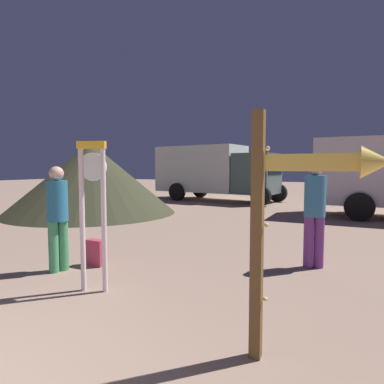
% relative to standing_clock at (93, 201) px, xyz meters
% --- Properties ---
extents(standing_clock, '(0.39, 0.21, 2.03)m').
position_rel_standing_clock_xyz_m(standing_clock, '(0.00, 0.00, 0.00)').
color(standing_clock, silver).
rests_on(standing_clock, ground_plane).
extents(arrow_sign, '(1.05, 0.26, 2.17)m').
position_rel_standing_clock_xyz_m(arrow_sign, '(2.75, -0.58, 0.16)').
color(arrow_sign, brown).
rests_on(arrow_sign, ground_plane).
extents(person_near_clock, '(0.33, 0.33, 1.70)m').
position_rel_standing_clock_xyz_m(person_near_clock, '(-1.12, 0.40, -0.28)').
color(person_near_clock, '#439863').
rests_on(person_near_clock, ground_plane).
extents(backpack, '(0.32, 0.20, 0.45)m').
position_rel_standing_clock_xyz_m(backpack, '(-0.80, 0.91, -1.01)').
color(backpack, '#C23854').
rests_on(backpack, ground_plane).
extents(person_distant, '(0.34, 0.34, 1.79)m').
position_rel_standing_clock_xyz_m(person_distant, '(2.59, 2.42, -0.23)').
color(person_distant, '#7A388E').
rests_on(person_distant, ground_plane).
extents(box_truck_near, '(6.76, 3.22, 2.81)m').
position_rel_standing_clock_xyz_m(box_truck_near, '(-3.28, 12.39, 0.32)').
color(box_truck_near, silver).
rests_on(box_truck_near, ground_plane).
extents(dome_tent, '(6.21, 6.21, 2.62)m').
position_rel_standing_clock_xyz_m(dome_tent, '(-5.57, 5.95, 0.08)').
color(dome_tent, '#353722').
rests_on(dome_tent, ground_plane).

